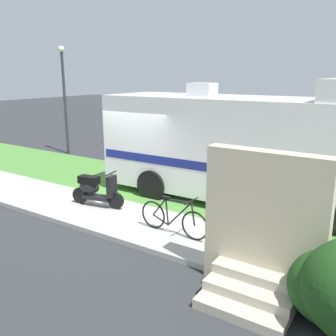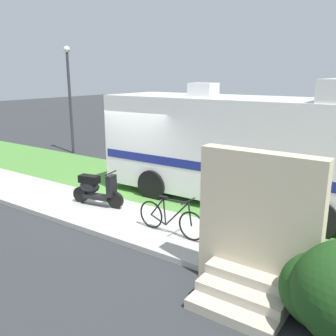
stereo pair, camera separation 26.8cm
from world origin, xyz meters
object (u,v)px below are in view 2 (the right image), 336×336
bottle_green (297,248)px  street_lamp_post (69,91)px  bicycle (171,218)px  bottle_spare (221,239)px  scooter (95,189)px  motorhome_rv (243,147)px

bottle_green → street_lamp_post: size_ratio=0.05×
bicycle → street_lamp_post: (-8.83, 4.94, 2.34)m
bottle_spare → bicycle: bearing=-171.2°
scooter → bicycle: scooter is taller
motorhome_rv → bottle_spare: 3.25m
scooter → bicycle: size_ratio=0.89×
bicycle → bottle_green: size_ratio=7.72×
street_lamp_post → bottle_spare: bearing=-25.5°
motorhome_rv → street_lamp_post: street_lamp_post is taller
scooter → bottle_spare: bearing=-3.0°
bicycle → bottle_spare: bearing=8.8°
bottle_spare → bottle_green: bearing=19.7°
bottle_green → bottle_spare: bottle_spare is taller
motorhome_rv → bottle_green: bearing=-46.3°
scooter → bottle_green: (5.25, 0.30, -0.36)m
bottle_spare → street_lamp_post: street_lamp_post is taller
bicycle → scooter: bearing=172.0°
bottle_green → street_lamp_post: bearing=159.5°
street_lamp_post → motorhome_rv: bearing=-11.9°
scooter → bottle_spare: 3.86m
motorhome_rv → bicycle: bearing=-96.5°
bicycle → street_lamp_post: bearing=150.8°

